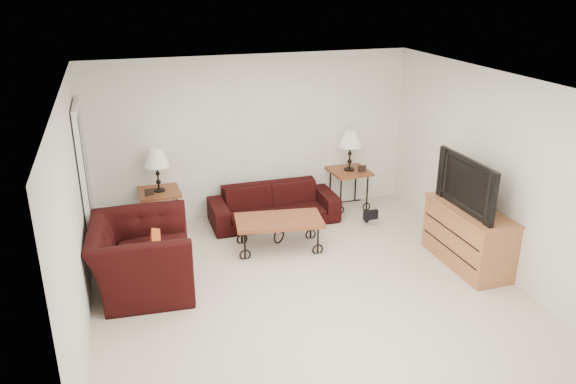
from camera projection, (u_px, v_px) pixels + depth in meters
The scene contains 20 objects.
ground at pixel (305, 288), 6.89m from camera, with size 5.00×5.00×0.00m, color beige.
wall_back at pixel (253, 137), 8.66m from camera, with size 5.00×0.02×2.50m, color silver.
wall_front at pixel (416, 308), 4.21m from camera, with size 5.00×0.02×2.50m, color silver.
wall_left at pixel (75, 219), 5.74m from camera, with size 0.02×5.00×2.50m, color silver.
wall_right at pixel (492, 171), 7.13m from camera, with size 0.02×5.00×2.50m, color silver.
ceiling at pixel (308, 83), 5.99m from camera, with size 5.00×5.00×0.00m, color white.
doorway at pixel (85, 186), 7.30m from camera, with size 0.08×0.94×2.04m, color black.
sofa at pixel (274, 205), 8.63m from camera, with size 1.95×0.76×0.57m, color black.
side_table_left at pixel (161, 211), 8.31m from camera, with size 0.59×0.59×0.64m, color brown.
side_table_right at pixel (348, 189), 9.14m from camera, with size 0.60×0.60×0.66m, color brown.
lamp_left at pixel (157, 170), 8.08m from camera, with size 0.36×0.36×0.64m, color black, non-canonical shape.
lamp_right at pixel (350, 150), 8.91m from camera, with size 0.37×0.37×0.66m, color black, non-canonical shape.
photo_frame_left at pixel (149, 192), 8.00m from camera, with size 0.13×0.02×0.11m, color black.
photo_frame_right at pixel (362, 169), 8.92m from camera, with size 0.13×0.02×0.11m, color black.
coffee_table at pixel (279, 234), 7.80m from camera, with size 1.19×0.64×0.45m, color brown.
armchair at pixel (141, 256), 6.73m from camera, with size 1.32×1.15×0.86m, color black.
throw_pillow at pixel (154, 250), 6.70m from camera, with size 0.39×0.10×0.39m, color #DA541C.
tv_stand at pixel (468, 236), 7.32m from camera, with size 0.55×1.32×0.79m, color #AB633F.
television at pixel (474, 184), 7.05m from camera, with size 1.18×0.16×0.68m, color black.
backpack at pixel (367, 209), 8.61m from camera, with size 0.35×0.27×0.45m, color black.
Camera 1 is at (-2.00, -5.66, 3.57)m, focal length 35.12 mm.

